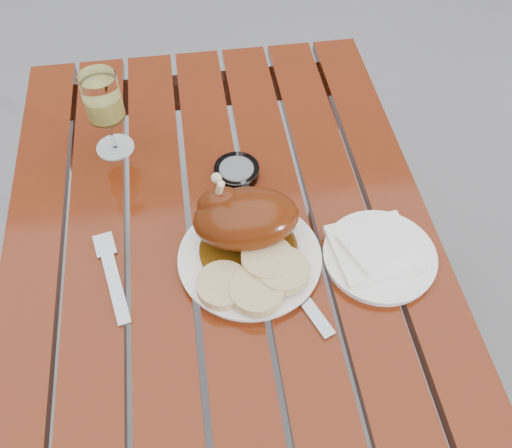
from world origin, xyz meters
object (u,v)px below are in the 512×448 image
at_px(ashtray, 237,172).
at_px(table, 230,340).
at_px(side_plate, 379,257).
at_px(wine_glass, 107,115).
at_px(dinner_plate, 250,259).

bearing_deg(ashtray, table, -105.53).
height_order(table, side_plate, side_plate).
xyz_separation_m(wine_glass, side_plate, (0.47, -0.36, -0.08)).
distance_m(wine_glass, ashtray, 0.28).
bearing_deg(side_plate, table, 165.74).
xyz_separation_m(dinner_plate, ashtray, (0.00, 0.21, 0.00)).
relative_size(side_plate, ashtray, 2.23).
relative_size(table, side_plate, 5.91).
height_order(table, ashtray, ashtray).
bearing_deg(wine_glass, dinner_plate, -53.75).
bearing_deg(dinner_plate, table, 137.33).
bearing_deg(table, ashtray, 74.47).
distance_m(dinner_plate, ashtray, 0.21).
relative_size(wine_glass, side_plate, 0.91).
xyz_separation_m(table, ashtray, (0.05, 0.17, 0.39)).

